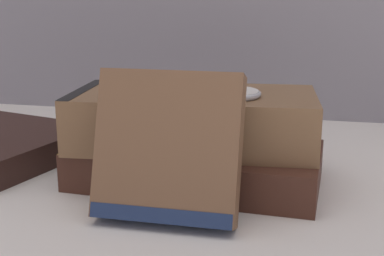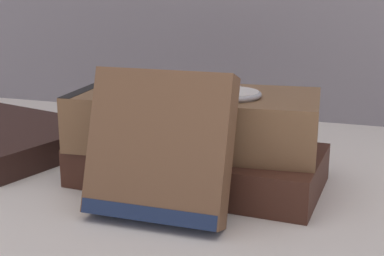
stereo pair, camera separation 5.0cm
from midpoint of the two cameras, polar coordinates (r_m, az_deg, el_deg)
name	(u,v)px [view 1 (the left image)]	position (r m, az deg, el deg)	size (l,w,h in m)	color
ground_plane	(146,195)	(0.50, -7.85, -7.13)	(3.00, 3.00, 0.00)	silver
book_flat_bottom	(191,164)	(0.52, -2.87, -3.95)	(0.24, 0.13, 0.04)	#422319
book_flat_top	(188,119)	(0.52, -3.22, 0.95)	(0.24, 0.13, 0.05)	brown
book_leaning_front	(168,153)	(0.43, -5.93, -2.71)	(0.12, 0.06, 0.12)	brown
pocket_watch	(232,93)	(0.49, 1.33, 3.69)	(0.05, 0.06, 0.01)	silver
reading_glasses	(160,135)	(0.69, -5.52, -0.76)	(0.11, 0.07, 0.00)	#4C3828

